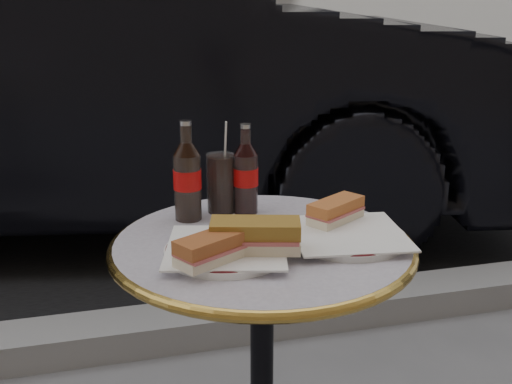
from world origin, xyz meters
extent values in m
cube|color=black|center=(0.00, 5.00, 0.00)|extent=(40.00, 8.00, 0.00)
cube|color=gray|center=(0.00, 0.90, 0.05)|extent=(40.00, 0.20, 0.12)
cylinder|color=white|center=(-0.09, -0.05, 0.74)|extent=(0.32, 0.32, 0.01)
cylinder|color=silver|center=(0.17, -0.04, 0.74)|extent=(0.30, 0.30, 0.01)
cube|color=#9D5228|center=(-0.12, -0.11, 0.77)|extent=(0.16, 0.13, 0.05)
cube|color=olive|center=(-0.04, -0.08, 0.77)|extent=(0.18, 0.12, 0.06)
cube|color=#B6622E|center=(0.17, 0.03, 0.77)|extent=(0.15, 0.12, 0.05)
cylinder|color=black|center=(-0.04, 0.20, 0.80)|extent=(0.08, 0.08, 0.14)
imported|color=black|center=(-0.41, 2.34, 0.81)|extent=(2.60, 5.14, 1.61)
camera|label=1|loc=(-0.32, -1.17, 1.22)|focal=45.00mm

